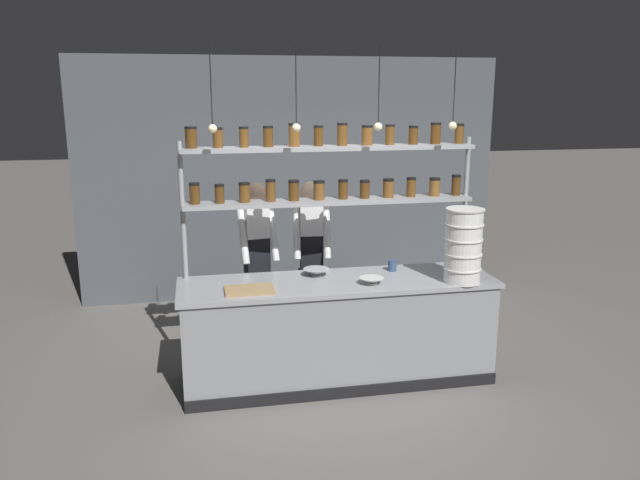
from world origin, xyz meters
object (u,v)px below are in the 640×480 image
Objects in this scene: cutting_board at (249,290)px; serving_cup_front at (392,266)px; chef_left at (257,257)px; container_stack at (463,246)px; prep_bowl_near_left at (372,281)px; spice_shelf_unit at (330,178)px; chef_center at (311,253)px; prep_bowl_center_front at (316,272)px.

cutting_board is 1.37m from serving_cup_front.
chef_left is 1.94m from container_stack.
prep_bowl_near_left is at bearing -0.28° from cutting_board.
spice_shelf_unit reaches higher than chef_left.
prep_bowl_near_left is at bearing -63.52° from chef_center.
spice_shelf_unit reaches higher than prep_bowl_near_left.
container_stack is at bearing -3.01° from cutting_board.
serving_cup_front reaches higher than prep_bowl_near_left.
prep_bowl_center_front is at bearing -178.95° from serving_cup_front.
chef_center reaches higher than container_stack.
chef_left is 4.22× the size of cutting_board.
chef_center reaches higher than prep_bowl_near_left.
serving_cup_front is at bearing 49.68° from prep_bowl_near_left.
prep_bowl_center_front is at bearing 160.40° from container_stack.
container_stack is 1.29m from prep_bowl_center_front.
chef_center is 1.16m from cutting_board.
container_stack is 6.37× the size of serving_cup_front.
spice_shelf_unit reaches higher than chef_center.
cutting_board is at bearing -119.92° from chef_center.
prep_bowl_near_left is 2.07× the size of serving_cup_front.
chef_center reaches higher than prep_bowl_center_front.
cutting_board is 1.73× the size of prep_bowl_center_front.
container_stack is at bearing -36.23° from chef_center.
spice_shelf_unit reaches higher than container_stack.
serving_cup_front is at bearing 14.39° from cutting_board.
spice_shelf_unit is 4.11× the size of container_stack.
chef_left reaches higher than cutting_board.
chef_left is at bearing 155.37° from serving_cup_front.
cutting_board is (-0.15, -0.88, -0.04)m from chef_left.
prep_bowl_near_left reaches higher than cutting_board.
chef_left is at bearing 130.38° from prep_bowl_center_front.
chef_left is 0.54m from chef_center.
prep_bowl_center_front is at bearing -90.07° from chef_center.
serving_cup_front is at bearing -14.16° from spice_shelf_unit.
spice_shelf_unit is at bearing 165.84° from serving_cup_front.
prep_bowl_near_left is (0.34, -0.94, -0.02)m from chef_center.
serving_cup_front is at bearing -36.67° from chef_center.
serving_cup_front is (-0.48, 0.44, -0.27)m from container_stack.
prep_bowl_near_left is at bearing -38.88° from prep_bowl_center_front.
prep_bowl_center_front reaches higher than prep_bowl_near_left.
chef_center is at bearing -4.36° from chef_left.
serving_cup_front is at bearing 137.86° from container_stack.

